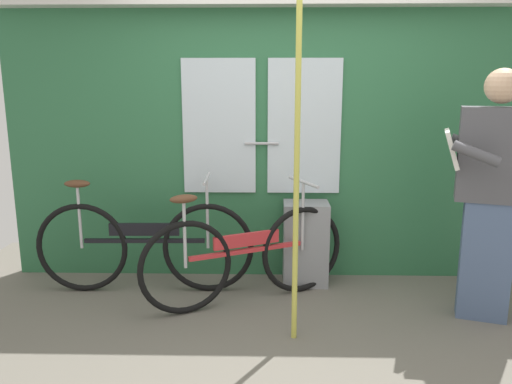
{
  "coord_description": "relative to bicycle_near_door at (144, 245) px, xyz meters",
  "views": [
    {
      "loc": [
        -0.15,
        -2.95,
        1.68
      ],
      "look_at": [
        -0.23,
        0.78,
        0.86
      ],
      "focal_mm": 36.23,
      "sensor_mm": 36.0,
      "label": 1
    }
  ],
  "objects": [
    {
      "name": "bicycle_leaning_behind",
      "position": [
        0.82,
        -0.19,
        -0.01
      ],
      "size": [
        1.51,
        0.79,
        0.91
      ],
      "rotation": [
        0.0,
        0.0,
        0.45
      ],
      "color": "black",
      "rests_on": "ground_plane"
    },
    {
      "name": "trash_bin_by_wall",
      "position": [
        1.3,
        0.2,
        -0.04
      ],
      "size": [
        0.37,
        0.28,
        0.69
      ],
      "primitive_type": "cube",
      "color": "gray",
      "rests_on": "ground_plane"
    },
    {
      "name": "handrail_pole",
      "position": [
        1.16,
        -0.74,
        0.73
      ],
      "size": [
        0.04,
        0.04,
        2.22
      ],
      "primitive_type": "cylinder",
      "color": "#C6C14C",
      "rests_on": "ground_plane"
    },
    {
      "name": "passenger_reading_newspaper",
      "position": [
        2.51,
        -0.41,
        0.54
      ],
      "size": [
        0.63,
        0.57,
        1.75
      ],
      "rotation": [
        0.0,
        0.0,
        2.84
      ],
      "color": "slate",
      "rests_on": "ground_plane"
    },
    {
      "name": "train_door_wall",
      "position": [
        1.12,
        0.41,
        0.8
      ],
      "size": [
        4.65,
        0.28,
        2.26
      ],
      "color": "#2D6B42",
      "rests_on": "ground_plane"
    },
    {
      "name": "bicycle_near_door",
      "position": [
        0.0,
        0.0,
        0.0
      ],
      "size": [
        1.73,
        0.44,
        0.94
      ],
      "rotation": [
        0.0,
        0.0,
        0.02
      ],
      "color": "black",
      "rests_on": "ground_plane"
    },
    {
      "name": "ground_plane",
      "position": [
        1.13,
        -0.94,
        -0.41
      ],
      "size": [
        5.65,
        4.32,
        0.04
      ],
      "primitive_type": "cube",
      "color": "#666056"
    }
  ]
}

